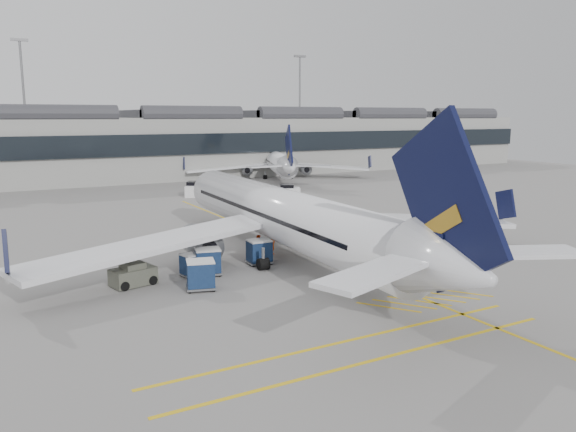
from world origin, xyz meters
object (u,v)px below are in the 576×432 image
ramp_agent_a (273,244)px  pushback_tug (133,275)px  ramp_agent_b (258,246)px  baggage_cart_a (259,251)px  airliner_main (285,217)px  belt_loader (298,234)px

ramp_agent_a → pushback_tug: bearing=149.4°
ramp_agent_b → baggage_cart_a: bearing=70.6°
airliner_main → pushback_tug: size_ratio=14.01×
airliner_main → belt_loader: airliner_main is taller
baggage_cart_a → pushback_tug: bearing=-172.1°
ramp_agent_a → pushback_tug: 12.57m
ramp_agent_a → pushback_tug: (-12.20, -3.02, -0.17)m
airliner_main → ramp_agent_b: 3.45m
ramp_agent_a → pushback_tug: ramp_agent_a is taller
baggage_cart_a → ramp_agent_a: (2.30, 2.21, -0.14)m
airliner_main → baggage_cart_a: size_ratio=23.16×
airliner_main → baggage_cart_a: bearing=-170.9°
belt_loader → ramp_agent_a: ramp_agent_a is taller
airliner_main → ramp_agent_b: size_ratio=24.10×
ramp_agent_a → ramp_agent_b: bearing=143.5°
baggage_cart_a → ramp_agent_a: 3.19m
belt_loader → ramp_agent_a: 6.18m
baggage_cart_a → pushback_tug: (-9.90, -0.81, -0.32)m
belt_loader → pushback_tug: 18.32m
baggage_cart_a → ramp_agent_b: size_ratio=1.04×
belt_loader → pushback_tug: (-16.95, -6.95, 0.21)m
airliner_main → ramp_agent_a: (-0.12, 1.94, -2.59)m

